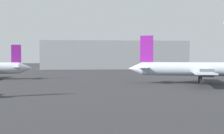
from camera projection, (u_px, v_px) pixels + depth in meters
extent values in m
cylinder|color=#B2BCCC|center=(207.00, 69.00, 60.70)|extent=(26.62, 10.77, 2.88)
cone|color=#B2BCCC|center=(135.00, 69.00, 63.85)|extent=(3.89, 3.70, 2.88)
cube|color=#B2BCCC|center=(200.00, 71.00, 61.00)|extent=(10.98, 24.84, 0.21)
cube|color=#B2BCCC|center=(145.00, 67.00, 63.41)|extent=(4.23, 7.72, 0.14)
cube|color=purple|center=(147.00, 49.00, 63.19)|extent=(2.78, 1.09, 5.77)
cylinder|color=#4C4C54|center=(202.00, 71.00, 65.44)|extent=(3.00, 2.31, 1.59)
cylinder|color=#4C4C54|center=(207.00, 73.00, 56.22)|extent=(3.00, 2.31, 1.59)
cube|color=black|center=(199.00, 79.00, 62.78)|extent=(0.55, 0.55, 1.72)
cube|color=black|center=(201.00, 81.00, 59.33)|extent=(0.55, 0.55, 1.72)
cone|color=silver|center=(26.00, 68.00, 75.49)|extent=(3.29, 3.01, 2.92)
cube|color=silver|center=(18.00, 67.00, 75.24)|extent=(2.03, 6.53, 0.12)
cube|color=purple|center=(16.00, 54.00, 75.09)|extent=(2.47, 0.30, 4.59)
cube|color=#999EA3|center=(114.00, 55.00, 147.09)|extent=(71.50, 19.41, 13.80)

